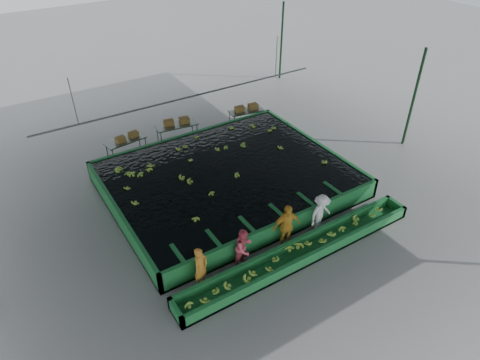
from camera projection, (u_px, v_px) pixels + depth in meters
ground at (246, 205)px, 17.99m from camera, size 80.00×80.00×0.00m
shed_roof at (248, 94)px, 15.12m from camera, size 20.00×22.00×0.04m
shed_posts at (247, 155)px, 16.55m from camera, size 20.00×22.00×5.00m
flotation_tank at (228, 179)px, 18.77m from camera, size 10.00×8.00×0.90m
tank_water at (228, 172)px, 18.54m from camera, size 9.70×7.70×0.00m
sorting_trough at (301, 252)px, 15.36m from camera, size 10.00×1.00×0.50m
cableway_rail at (188, 97)px, 19.73m from camera, size 0.08×0.08×14.00m
rail_hanger_left at (73, 102)px, 16.96m from camera, size 0.04×0.04×2.00m
rail_hanger_right at (276, 57)px, 21.34m from camera, size 0.04×0.04×2.00m
worker_a at (201, 268)px, 14.01m from camera, size 0.69×0.59×1.60m
worker_b at (244, 248)px, 14.75m from camera, size 0.93×0.83×1.60m
worker_c at (286, 226)px, 15.47m from camera, size 1.16×0.63×1.88m
worker_d at (321, 213)px, 16.26m from camera, size 1.15×0.78×1.64m
packing_table_left at (127, 148)px, 20.99m from camera, size 2.04×1.05×0.89m
packing_table_mid at (177, 133)px, 22.15m from camera, size 2.22×1.10×0.97m
packing_table_right at (246, 118)px, 23.70m from camera, size 1.98×1.02×0.86m
box_stack_left at (127, 139)px, 20.80m from camera, size 1.22×0.56×0.25m
box_stack_mid at (177, 124)px, 21.92m from camera, size 1.37×0.62×0.28m
box_stack_right at (246, 110)px, 23.50m from camera, size 1.36×0.53×0.28m
floating_bananas at (218, 163)px, 19.09m from camera, size 8.80×6.00×0.12m
trough_bananas at (301, 249)px, 15.27m from camera, size 8.97×0.60×0.12m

